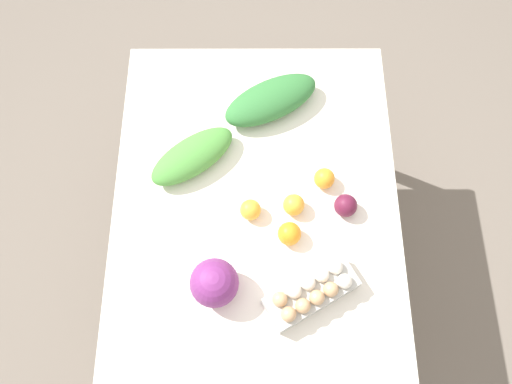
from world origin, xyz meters
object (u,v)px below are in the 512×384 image
beet_root (346,206)px  orange_1 (294,205)px  orange_0 (325,178)px  cabbage_purple (215,283)px  greens_bunch_kale (193,156)px  orange_3 (251,210)px  orange_2 (290,234)px  greens_bunch_dandelion (271,100)px  egg_carton (312,292)px

beet_root → orange_1: beet_root is taller
orange_0 → orange_1: size_ratio=0.99×
cabbage_purple → greens_bunch_kale: cabbage_purple is taller
beet_root → orange_1: (-0.00, -0.16, -0.00)m
orange_3 → cabbage_purple: bearing=-23.4°
orange_1 → beet_root: bearing=88.7°
greens_bunch_kale → cabbage_purple: bearing=11.6°
orange_1 → orange_2: (0.09, -0.02, 0.00)m
greens_bunch_dandelion → orange_1: greens_bunch_dandelion is taller
orange_1 → orange_3: size_ratio=1.03×
beet_root → orange_2: (0.09, -0.18, -0.00)m
beet_root → orange_0: beet_root is taller
egg_carton → orange_2: size_ratio=4.03×
cabbage_purple → orange_2: (-0.16, 0.22, -0.03)m
beet_root → orange_2: size_ratio=1.00×
orange_0 → orange_2: 0.22m
orange_1 → orange_2: size_ratio=0.94×
orange_0 → orange_3: orange_0 is taller
cabbage_purple → orange_0: cabbage_purple is taller
egg_carton → beet_root: 0.29m
orange_2 → orange_1: bearing=170.4°
greens_bunch_dandelion → orange_0: 0.33m
greens_bunch_dandelion → orange_2: bearing=6.2°
orange_3 → egg_carton: bearing=34.5°
orange_0 → orange_3: 0.26m
orange_0 → orange_2: (0.18, -0.12, 0.00)m
beet_root → greens_bunch_dandelion: bearing=-148.8°
egg_carton → orange_2: bearing=78.4°
greens_bunch_dandelion → orange_1: size_ratio=4.98×
greens_bunch_kale → orange_1: size_ratio=4.45×
orange_3 → orange_0: bearing=114.2°
cabbage_purple → greens_bunch_kale: (-0.42, -0.09, -0.03)m
cabbage_purple → egg_carton: cabbage_purple is taller
egg_carton → greens_bunch_kale: egg_carton is taller
orange_0 → orange_1: 0.13m
greens_bunch_dandelion → orange_1: 0.38m
beet_root → orange_2: 0.20m
greens_bunch_dandelion → orange_3: greens_bunch_dandelion is taller
egg_carton → beet_root: size_ratio=4.02×
egg_carton → orange_3: egg_carton is taller
orange_1 → orange_3: 0.14m
orange_2 → orange_3: size_ratio=1.10×
egg_carton → orange_3: (-0.26, -0.18, -0.01)m
cabbage_purple → greens_bunch_dandelion: size_ratio=0.42×
egg_carton → greens_bunch_dandelion: 0.66m
greens_bunch_kale → orange_0: size_ratio=4.52×
beet_root → orange_1: bearing=-91.3°
cabbage_purple → orange_0: 0.48m
greens_bunch_dandelion → orange_1: (0.37, 0.07, -0.01)m
greens_bunch_kale → orange_3: bearing=46.0°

